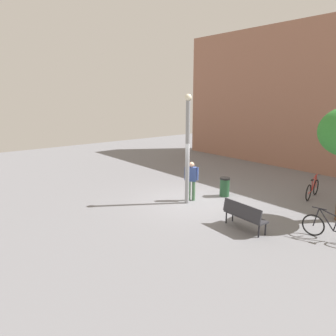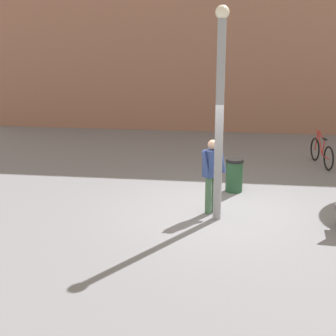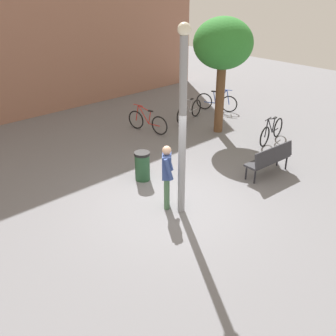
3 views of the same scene
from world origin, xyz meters
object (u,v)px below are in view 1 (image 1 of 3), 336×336
(park_bench, at_px, (244,214))
(bicycle_red, at_px, (312,189))
(trash_bin, at_px, (225,187))
(bicycle_black, at_px, (331,229))
(person_by_lamppost, at_px, (191,178))
(lamppost, at_px, (188,146))

(park_bench, xyz_separation_m, bicycle_red, (-0.32, 5.12, -0.16))
(park_bench, xyz_separation_m, trash_bin, (-2.88, 2.30, -0.12))
(bicycle_black, height_order, trash_bin, bicycle_black)
(trash_bin, bearing_deg, bicycle_red, 47.80)
(person_by_lamppost, xyz_separation_m, trash_bin, (0.49, 1.56, -0.54))
(park_bench, height_order, bicycle_black, bicycle_black)
(lamppost, height_order, bicycle_red, lamppost)
(person_by_lamppost, bearing_deg, park_bench, -12.42)
(person_by_lamppost, relative_size, bicycle_black, 0.93)
(park_bench, height_order, bicycle_red, bicycle_red)
(bicycle_red, bearing_deg, bicycle_black, -55.31)
(park_bench, distance_m, bicycle_black, 2.66)
(person_by_lamppost, relative_size, bicycle_red, 0.94)
(lamppost, xyz_separation_m, bicycle_black, (5.46, 1.06, -2.04))
(person_by_lamppost, relative_size, park_bench, 1.02)
(person_by_lamppost, xyz_separation_m, park_bench, (3.36, -0.74, -0.42))
(bicycle_red, bearing_deg, park_bench, -86.45)
(person_by_lamppost, height_order, bicycle_red, person_by_lamppost)
(bicycle_black, bearing_deg, lamppost, -168.97)
(park_bench, distance_m, bicycle_red, 5.13)
(bicycle_red, distance_m, bicycle_black, 4.48)
(park_bench, bearing_deg, person_by_lamppost, 167.58)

